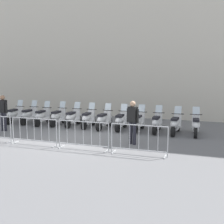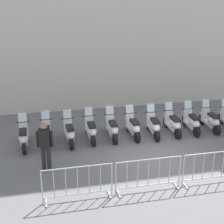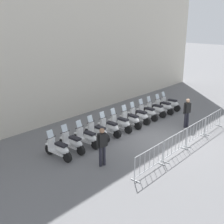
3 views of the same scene
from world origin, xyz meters
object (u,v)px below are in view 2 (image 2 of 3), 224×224
(motorcycle_4, at_px, (112,128))
(officer_mid_plaza, at_px, (45,144))
(motorcycle_0, at_px, (24,137))
(motorcycle_9, at_px, (211,120))
(barrier_segment_1, at_px, (148,175))
(motorcycle_5, at_px, (133,127))
(motorcycle_1, at_px, (47,134))
(motorcycle_8, at_px, (192,122))
(motorcycle_7, at_px, (173,124))
(barrier_segment_2, at_px, (213,168))
(motorcycle_6, at_px, (154,126))
(motorcycle_2, at_px, (70,133))
(motorcycle_3, at_px, (91,130))
(barrier_segment_0, at_px, (78,183))

(motorcycle_4, xyz_separation_m, officer_mid_plaza, (-2.54, -2.20, 0.53))
(motorcycle_0, bearing_deg, motorcycle_9, 4.62)
(barrier_segment_1, xyz_separation_m, officer_mid_plaza, (-3.09, 1.62, 0.46))
(motorcycle_5, distance_m, officer_mid_plaza, 4.13)
(motorcycle_1, height_order, motorcycle_8, same)
(motorcycle_9, bearing_deg, motorcycle_7, -175.98)
(motorcycle_0, distance_m, barrier_segment_2, 6.99)
(motorcycle_5, distance_m, motorcycle_6, 0.88)
(motorcycle_2, bearing_deg, officer_mid_plaza, -111.90)
(motorcycle_3, distance_m, barrier_segment_1, 4.05)
(motorcycle_6, bearing_deg, motorcycle_3, -178.25)
(motorcycle_5, bearing_deg, motorcycle_2, -174.43)
(motorcycle_6, bearing_deg, motorcycle_7, 7.04)
(motorcycle_0, height_order, motorcycle_7, same)
(motorcycle_1, bearing_deg, motorcycle_4, 4.77)
(motorcycle_7, bearing_deg, barrier_segment_2, -89.94)
(motorcycle_2, bearing_deg, motorcycle_0, -175.38)
(barrier_segment_0, bearing_deg, motorcycle_4, 68.61)
(motorcycle_5, relative_size, barrier_segment_0, 0.86)
(motorcycle_1, xyz_separation_m, motorcycle_9, (7.03, 0.50, 0.00))
(motorcycle_2, relative_size, motorcycle_6, 1.00)
(barrier_segment_0, bearing_deg, motorcycle_1, 106.01)
(motorcycle_0, height_order, motorcycle_9, same)
(motorcycle_8, distance_m, officer_mid_plaza, 6.55)
(motorcycle_3, xyz_separation_m, barrier_segment_2, (3.53, -3.64, 0.07))
(motorcycle_3, distance_m, officer_mid_plaza, 2.78)
(motorcycle_2, xyz_separation_m, motorcycle_8, (5.26, 0.45, 0.00))
(officer_mid_plaza, bearing_deg, barrier_segment_0, -60.91)
(motorcycle_1, relative_size, motorcycle_4, 1.00)
(motorcycle_1, distance_m, officer_mid_plaza, 2.05)
(motorcycle_2, xyz_separation_m, motorcycle_3, (0.87, 0.18, 0.00))
(motorcycle_7, relative_size, barrier_segment_0, 0.86)
(motorcycle_9, distance_m, barrier_segment_0, 7.32)
(motorcycle_8, distance_m, motorcycle_9, 0.89)
(motorcycle_2, distance_m, officer_mid_plaza, 2.20)
(motorcycle_1, bearing_deg, motorcycle_7, 4.04)
(motorcycle_6, xyz_separation_m, motorcycle_7, (0.88, 0.11, 0.00))
(officer_mid_plaza, bearing_deg, motorcycle_4, 40.84)
(officer_mid_plaza, bearing_deg, motorcycle_6, 27.53)
(motorcycle_2, bearing_deg, motorcycle_8, 4.86)
(motorcycle_0, height_order, motorcycle_8, same)
(motorcycle_7, xyz_separation_m, barrier_segment_0, (-4.20, -4.13, 0.07))
(motorcycle_0, height_order, motorcycle_4, same)
(motorcycle_9, bearing_deg, barrier_segment_0, -144.49)
(motorcycle_6, relative_size, barrier_segment_0, 0.85)
(motorcycle_1, distance_m, motorcycle_2, 0.89)
(barrier_segment_1, relative_size, officer_mid_plaza, 1.17)
(motorcycle_3, distance_m, motorcycle_9, 5.29)
(motorcycle_6, xyz_separation_m, officer_mid_plaza, (-4.30, -2.24, 0.53))
(motorcycle_8, height_order, barrier_segment_2, motorcycle_8)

